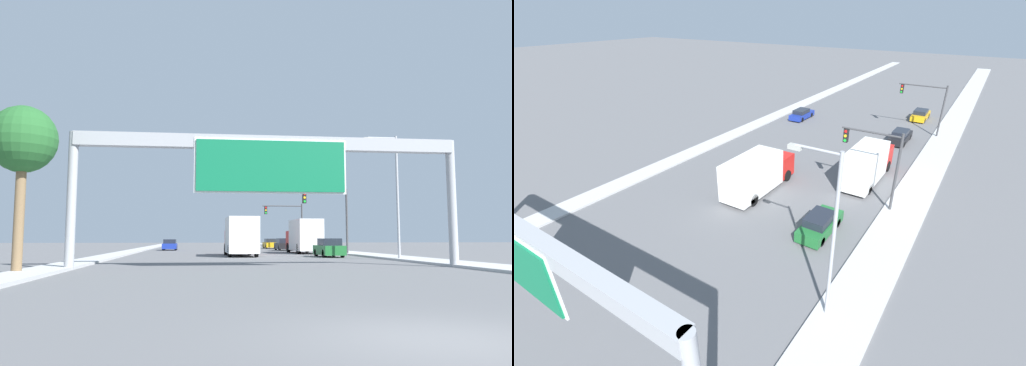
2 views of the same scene
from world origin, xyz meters
The scene contains 14 objects.
ground_plane centered at (0.00, 0.00, 0.00)m, with size 300.00×300.00×0.00m, color slate.
sidewalk_right centered at (11.25, 60.00, 0.07)m, with size 3.00×120.00×0.15m.
median_strip_left centered at (-10.75, 60.00, 0.07)m, with size 2.00×120.00×0.15m.
sign_gantry centered at (0.00, 17.90, 5.54)m, with size 20.37×0.73×6.86m.
car_mid_center centered at (7.00, 64.60, 0.67)m, with size 1.80×4.44×1.42m.
car_mid_right centered at (-7.00, 56.03, 0.65)m, with size 1.72×4.46×1.36m.
car_near_right centered at (7.00, 53.79, 0.70)m, with size 1.70×4.49×1.48m.
car_far_center centered at (7.00, 32.48, 0.71)m, with size 1.70×4.20×1.50m.
truck_box_primary centered at (0.00, 35.15, 1.66)m, with size 2.45×7.79×3.27m.
truck_box_secondary centered at (7.00, 41.98, 1.69)m, with size 2.33×7.97×3.34m.
traffic_light_near_intersection centered at (8.82, 38.00, 4.16)m, with size 4.50×0.32×6.15m.
traffic_light_mid_block centered at (8.48, 58.00, 4.17)m, with size 5.40×0.32×6.06m.
palm_tree_foreground centered at (-11.46, 15.26, 5.77)m, with size 2.97×2.97×7.38m.
street_lamp_right centered at (10.06, 26.24, 5.17)m, with size 2.48×0.28×8.81m.
Camera 1 is at (-3.83, -7.49, 1.57)m, focal length 35.00 mm.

